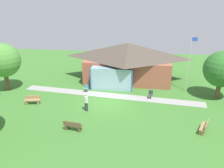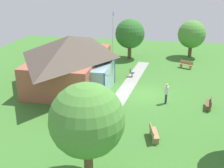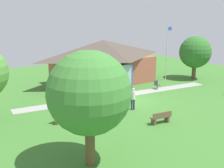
{
  "view_description": "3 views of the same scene",
  "coord_description": "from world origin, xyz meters",
  "px_view_note": "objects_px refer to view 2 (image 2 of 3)",
  "views": [
    {
      "loc": [
        3.29,
        -20.25,
        9.98
      ],
      "look_at": [
        0.16,
        2.24,
        1.17
      ],
      "focal_mm": 36.67,
      "sensor_mm": 36.0,
      "label": 1
    },
    {
      "loc": [
        -23.01,
        -1.53,
        9.84
      ],
      "look_at": [
        -0.96,
        2.71,
        1.12
      ],
      "focal_mm": 45.04,
      "sensor_mm": 36.0,
      "label": 2
    },
    {
      "loc": [
        -14.8,
        -18.18,
        7.1
      ],
      "look_at": [
        -0.28,
        2.94,
        0.91
      ],
      "focal_mm": 45.05,
      "sensor_mm": 36.0,
      "label": 3
    }
  ],
  "objects_px": {
    "bench_front_center": "(209,104)",
    "visitor_strolling_lawn": "(166,92)",
    "patio_chair_lawn_spare": "(131,73)",
    "flagpole": "(113,36)",
    "tree_west_hedge": "(87,120)",
    "bench_mid_left": "(154,133)",
    "pavilion": "(72,59)",
    "tree_far_east": "(192,34)",
    "patio_chair_west": "(111,100)",
    "tree_east_hedge": "(130,34)",
    "bench_lawn_far_right": "(186,65)"
  },
  "relations": [
    {
      "from": "flagpole",
      "to": "tree_far_east",
      "type": "relative_size",
      "value": 1.31
    },
    {
      "from": "patio_chair_west",
      "to": "patio_chair_lawn_spare",
      "type": "distance_m",
      "value": 7.05
    },
    {
      "from": "pavilion",
      "to": "visitor_strolling_lawn",
      "type": "xyz_separation_m",
      "value": [
        -3.04,
        -8.95,
        -1.4
      ]
    },
    {
      "from": "bench_lawn_far_right",
      "to": "tree_west_hedge",
      "type": "xyz_separation_m",
      "value": [
        -19.98,
        5.89,
        3.01
      ]
    },
    {
      "from": "bench_front_center",
      "to": "visitor_strolling_lawn",
      "type": "relative_size",
      "value": 0.89
    },
    {
      "from": "patio_chair_lawn_spare",
      "to": "visitor_strolling_lawn",
      "type": "bearing_deg",
      "value": 35.58
    },
    {
      "from": "pavilion",
      "to": "tree_west_hedge",
      "type": "height_order",
      "value": "tree_west_hedge"
    },
    {
      "from": "tree_west_hedge",
      "to": "patio_chair_west",
      "type": "bearing_deg",
      "value": 3.88
    },
    {
      "from": "bench_lawn_far_right",
      "to": "tree_west_hedge",
      "type": "relative_size",
      "value": 0.29
    },
    {
      "from": "tree_far_east",
      "to": "bench_lawn_far_right",
      "type": "bearing_deg",
      "value": 171.79
    },
    {
      "from": "pavilion",
      "to": "tree_far_east",
      "type": "distance_m",
      "value": 16.59
    },
    {
      "from": "bench_front_center",
      "to": "patio_chair_lawn_spare",
      "type": "xyz_separation_m",
      "value": [
        6.16,
        6.93,
        0.01
      ]
    },
    {
      "from": "bench_mid_left",
      "to": "patio_chair_west",
      "type": "distance_m",
      "value": 5.79
    },
    {
      "from": "bench_lawn_far_right",
      "to": "visitor_strolling_lawn",
      "type": "bearing_deg",
      "value": 101.61
    },
    {
      "from": "bench_lawn_far_right",
      "to": "bench_front_center",
      "type": "bearing_deg",
      "value": 120.58
    },
    {
      "from": "flagpole",
      "to": "bench_front_center",
      "type": "height_order",
      "value": "flagpole"
    },
    {
      "from": "bench_mid_left",
      "to": "bench_front_center",
      "type": "xyz_separation_m",
      "value": [
        5.33,
        -4.07,
        0.0
      ]
    },
    {
      "from": "bench_front_center",
      "to": "bench_lawn_far_right",
      "type": "distance_m",
      "value": 10.28
    },
    {
      "from": "bench_front_center",
      "to": "tree_far_east",
      "type": "distance_m",
      "value": 15.21
    },
    {
      "from": "bench_mid_left",
      "to": "tree_east_hedge",
      "type": "xyz_separation_m",
      "value": [
        18.37,
        3.99,
        2.71
      ]
    },
    {
      "from": "flagpole",
      "to": "tree_west_hedge",
      "type": "bearing_deg",
      "value": -172.8
    },
    {
      "from": "bench_mid_left",
      "to": "tree_far_east",
      "type": "distance_m",
      "value": 20.78
    },
    {
      "from": "tree_east_hedge",
      "to": "patio_chair_lawn_spare",
      "type": "bearing_deg",
      "value": -170.74
    },
    {
      "from": "flagpole",
      "to": "tree_west_hedge",
      "type": "xyz_separation_m",
      "value": [
        -19.9,
        -2.51,
        0.06
      ]
    },
    {
      "from": "flagpole",
      "to": "visitor_strolling_lawn",
      "type": "relative_size",
      "value": 3.52
    },
    {
      "from": "flagpole",
      "to": "bench_lawn_far_right",
      "type": "relative_size",
      "value": 3.94
    },
    {
      "from": "pavilion",
      "to": "flagpole",
      "type": "relative_size",
      "value": 1.82
    },
    {
      "from": "visitor_strolling_lawn",
      "to": "bench_lawn_far_right",
      "type": "bearing_deg",
      "value": 2.25
    },
    {
      "from": "patio_chair_west",
      "to": "tree_west_hedge",
      "type": "height_order",
      "value": "tree_west_hedge"
    },
    {
      "from": "bench_mid_left",
      "to": "visitor_strolling_lawn",
      "type": "relative_size",
      "value": 0.9
    },
    {
      "from": "pavilion",
      "to": "bench_lawn_far_right",
      "type": "bearing_deg",
      "value": -58.03
    },
    {
      "from": "bench_mid_left",
      "to": "patio_chair_lawn_spare",
      "type": "bearing_deg",
      "value": -178.59
    },
    {
      "from": "visitor_strolling_lawn",
      "to": "tree_west_hedge",
      "type": "distance_m",
      "value": 10.98
    },
    {
      "from": "pavilion",
      "to": "bench_front_center",
      "type": "xyz_separation_m",
      "value": [
        -3.29,
        -12.31,
        -2.02
      ]
    },
    {
      "from": "pavilion",
      "to": "flagpole",
      "type": "bearing_deg",
      "value": -21.34
    },
    {
      "from": "bench_mid_left",
      "to": "visitor_strolling_lawn",
      "type": "bearing_deg",
      "value": 160.19
    },
    {
      "from": "bench_front_center",
      "to": "visitor_strolling_lawn",
      "type": "height_order",
      "value": "visitor_strolling_lawn"
    },
    {
      "from": "flagpole",
      "to": "bench_front_center",
      "type": "xyz_separation_m",
      "value": [
        -10.12,
        -9.64,
        -2.95
      ]
    },
    {
      "from": "bench_lawn_far_right",
      "to": "bench_mid_left",
      "type": "bearing_deg",
      "value": 103.33
    },
    {
      "from": "pavilion",
      "to": "tree_east_hedge",
      "type": "height_order",
      "value": "tree_east_hedge"
    },
    {
      "from": "pavilion",
      "to": "tree_far_east",
      "type": "height_order",
      "value": "tree_far_east"
    },
    {
      "from": "flagpole",
      "to": "bench_mid_left",
      "type": "relative_size",
      "value": 3.92
    },
    {
      "from": "bench_lawn_far_right",
      "to": "pavilion",
      "type": "bearing_deg",
      "value": 55.63
    },
    {
      "from": "flagpole",
      "to": "patio_chair_lawn_spare",
      "type": "bearing_deg",
      "value": -145.65
    },
    {
      "from": "patio_chair_west",
      "to": "tree_far_east",
      "type": "xyz_separation_m",
      "value": [
        15.83,
        -7.18,
        2.54
      ]
    },
    {
      "from": "patio_chair_west",
      "to": "visitor_strolling_lawn",
      "type": "relative_size",
      "value": 0.49
    },
    {
      "from": "bench_front_center",
      "to": "tree_west_hedge",
      "type": "relative_size",
      "value": 0.29
    },
    {
      "from": "tree_far_east",
      "to": "patio_chair_west",
      "type": "bearing_deg",
      "value": 155.59
    },
    {
      "from": "patio_chair_west",
      "to": "tree_east_hedge",
      "type": "bearing_deg",
      "value": -172.67
    },
    {
      "from": "patio_chair_lawn_spare",
      "to": "visitor_strolling_lawn",
      "type": "relative_size",
      "value": 0.49
    }
  ]
}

